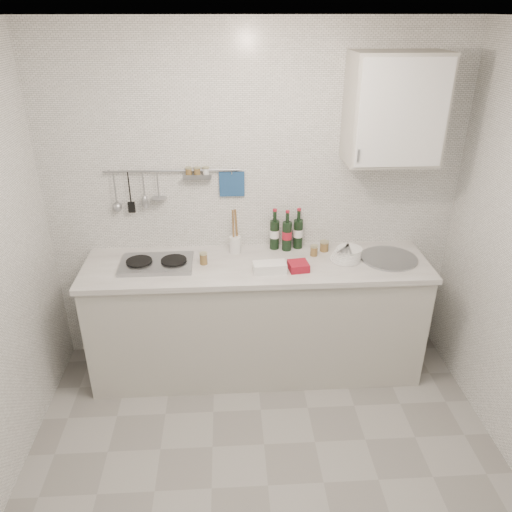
{
  "coord_description": "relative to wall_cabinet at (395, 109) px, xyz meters",
  "views": [
    {
      "loc": [
        -0.19,
        -2.03,
        2.54
      ],
      "look_at": [
        -0.02,
        0.9,
        1.07
      ],
      "focal_mm": 35.0,
      "sensor_mm": 36.0,
      "label": 1
    }
  ],
  "objects": [
    {
      "name": "ceiling",
      "position": [
        -0.9,
        -1.22,
        0.55
      ],
      "size": [
        3.0,
        3.0,
        0.0
      ],
      "primitive_type": "plane",
      "rotation": [
        3.14,
        0.0,
        0.0
      ],
      "color": "silver",
      "rests_on": "back_wall"
    },
    {
      "name": "jar_d",
      "position": [
        -1.27,
        -0.11,
        -0.99
      ],
      "size": [
        0.06,
        0.06,
        0.09
      ],
      "rotation": [
        0.0,
        0.0,
        -0.32
      ],
      "color": "brown",
      "rests_on": "counter"
    },
    {
      "name": "wall_cabinet",
      "position": [
        0.0,
        0.0,
        0.0
      ],
      "size": [
        0.6,
        0.38,
        0.7
      ],
      "color": "#B2AFA4",
      "rests_on": "back_wall"
    },
    {
      "name": "back_wall",
      "position": [
        -0.9,
        0.18,
        -0.7
      ],
      "size": [
        3.0,
        0.02,
        2.5
      ],
      "primitive_type": "cube",
      "color": "silver",
      "rests_on": "floor"
    },
    {
      "name": "counter",
      "position": [
        -0.89,
        -0.12,
        -1.52
      ],
      "size": [
        2.44,
        0.64,
        0.96
      ],
      "color": "#B2AFA4",
      "rests_on": "floor"
    },
    {
      "name": "floor",
      "position": [
        -0.9,
        -1.22,
        -1.95
      ],
      "size": [
        3.0,
        3.0,
        0.0
      ],
      "primitive_type": "plane",
      "color": "slate",
      "rests_on": "ground"
    },
    {
      "name": "jar_b",
      "position": [
        -0.39,
        0.04,
        -0.99
      ],
      "size": [
        0.07,
        0.07,
        0.08
      ],
      "rotation": [
        0.0,
        0.0,
        -0.34
      ],
      "color": "brown",
      "rests_on": "counter"
    },
    {
      "name": "strawberry_punnet",
      "position": [
        -0.62,
        -0.24,
        -1.0
      ],
      "size": [
        0.15,
        0.15,
        0.05
      ],
      "primitive_type": "cube",
      "rotation": [
        0.0,
        0.0,
        0.13
      ],
      "color": "#AD1327",
      "rests_on": "counter"
    },
    {
      "name": "plate_stack_hob",
      "position": [
        -1.7,
        -0.12,
        -1.02
      ],
      "size": [
        0.27,
        0.27,
        0.02
      ],
      "rotation": [
        0.0,
        0.0,
        0.12
      ],
      "color": "#476FA2",
      "rests_on": "counter"
    },
    {
      "name": "wine_bottles",
      "position": [
        -0.67,
        0.1,
        -0.87
      ],
      "size": [
        0.25,
        0.11,
        0.31
      ],
      "rotation": [
        0.0,
        0.0,
        0.02
      ],
      "color": "black",
      "rests_on": "counter"
    },
    {
      "name": "utensil_crock",
      "position": [
        -1.05,
        0.06,
        -0.95
      ],
      "size": [
        0.08,
        0.08,
        0.34
      ],
      "rotation": [
        0.0,
        0.0,
        -0.28
      ],
      "color": "white",
      "rests_on": "counter"
    },
    {
      "name": "wall_rail",
      "position": [
        -1.5,
        0.15,
        -0.52
      ],
      "size": [
        0.98,
        0.09,
        0.34
      ],
      "color": "#93969B",
      "rests_on": "back_wall"
    },
    {
      "name": "jar_a",
      "position": [
        -1.06,
        0.07,
        -0.99
      ],
      "size": [
        0.06,
        0.06,
        0.07
      ],
      "rotation": [
        0.0,
        0.0,
        -0.03
      ],
      "color": "brown",
      "rests_on": "counter"
    },
    {
      "name": "jar_c",
      "position": [
        -0.48,
        -0.03,
        -0.99
      ],
      "size": [
        0.06,
        0.06,
        0.08
      ],
      "rotation": [
        0.0,
        0.0,
        0.2
      ],
      "color": "brown",
      "rests_on": "counter"
    },
    {
      "name": "plate_stack_sink",
      "position": [
        -0.25,
        -0.1,
        -0.99
      ],
      "size": [
        0.23,
        0.22,
        0.09
      ],
      "rotation": [
        0.0,
        0.0,
        -0.38
      ],
      "color": "white",
      "rests_on": "counter"
    },
    {
      "name": "butter_dish",
      "position": [
        -0.82,
        -0.26,
        -1.0
      ],
      "size": [
        0.23,
        0.13,
        0.07
      ],
      "primitive_type": "cube",
      "rotation": [
        0.0,
        0.0,
        0.07
      ],
      "color": "white",
      "rests_on": "counter"
    }
  ]
}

